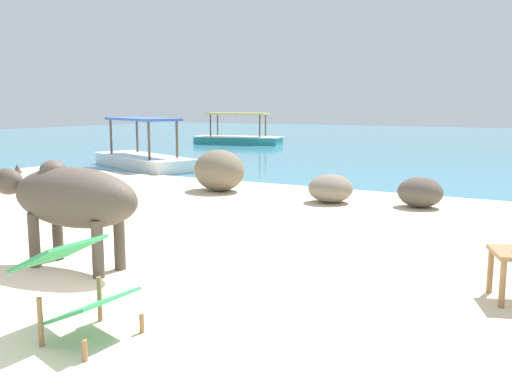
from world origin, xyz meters
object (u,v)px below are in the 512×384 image
Objects in this scene: deck_chair_far at (75,282)px; boat_white at (143,157)px; boat_teal at (238,137)px; cow at (70,198)px.

deck_chair_far is 0.21× the size of boat_white.
deck_chair_far is 0.21× the size of boat_teal.
deck_chair_far is at bearing 150.45° from boat_white.
deck_chair_far is at bearing 135.24° from cow.
boat_teal reaches higher than deck_chair_far.
boat_white is at bearing -56.53° from cow.
cow is 2.37× the size of deck_chair_far.
boat_teal reaches higher than cow.
boat_teal is at bearing -66.95° from cow.
boat_white is (-5.35, 7.43, -0.45)m from cow.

